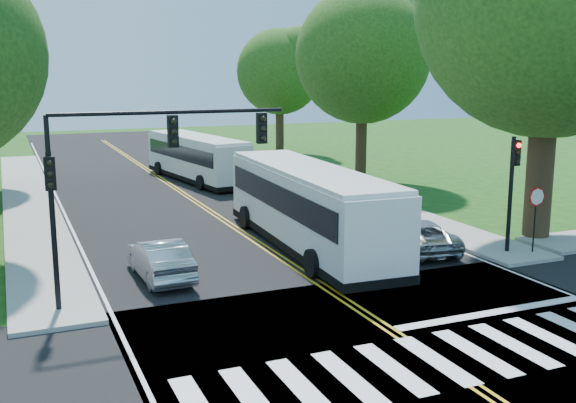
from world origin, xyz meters
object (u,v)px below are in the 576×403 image
bus_follow (196,157)px  hatchback (160,259)px  bus_lead (308,206)px  suv (416,235)px  dark_sedan (289,184)px  signal_nw (134,161)px  signal_ne (513,179)px

bus_follow → hatchback: bearing=63.0°
bus_lead → hatchback: (-6.34, -1.79, -1.02)m
suv → dark_sedan: (0.19, 13.06, 0.00)m
signal_nw → signal_ne: 14.13m
bus_lead → hatchback: 6.66m
signal_ne → bus_lead: bearing=148.8°
signal_nw → suv: bearing=9.5°
hatchback → suv: size_ratio=0.91×
signal_nw → bus_lead: size_ratio=0.57×
bus_lead → suv: (3.64, -2.15, -1.08)m
bus_lead → bus_follow: 17.98m
bus_lead → dark_sedan: bus_lead is taller
signal_nw → signal_ne: bearing=0.0°
signal_ne → bus_follow: (-6.23, 21.97, -1.44)m
bus_lead → hatchback: bearing=18.4°
bus_lead → hatchback: size_ratio=3.05×
signal_ne → dark_sedan: size_ratio=1.01×
signal_nw → bus_lead: (7.45, 4.01, -2.66)m
bus_lead → dark_sedan: size_ratio=2.90×
suv → dark_sedan: bearing=-82.0°
bus_lead → bus_follow: size_ratio=1.11×
bus_lead → dark_sedan: (3.83, 10.91, -1.07)m
bus_follow → hatchback: (-6.71, -19.76, -0.84)m
signal_nw → suv: signal_nw is taller
signal_nw → dark_sedan: (11.29, 14.92, -3.74)m
dark_sedan → bus_lead: bearing=76.7°
hatchback → dark_sedan: (10.17, 12.70, -0.05)m
bus_follow → suv: bus_follow is taller
signal_nw → hatchback: (1.12, 2.22, -3.69)m
hatchback → suv: bearing=175.8°
signal_ne → suv: 4.19m
signal_ne → suv: size_ratio=0.97×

